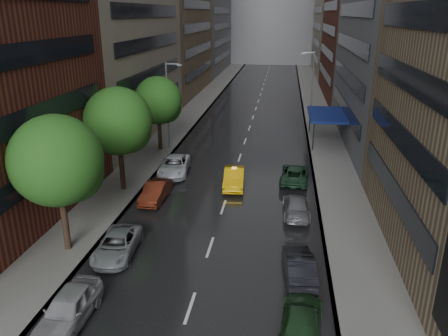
{
  "coord_description": "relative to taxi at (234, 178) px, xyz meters",
  "views": [
    {
      "loc": [
        4.14,
        -13.68,
        13.88
      ],
      "look_at": [
        0.0,
        16.4,
        3.0
      ],
      "focal_mm": 35.0,
      "sensor_mm": 36.0,
      "label": 1
    }
  ],
  "objects": [
    {
      "name": "street_lamp_left",
      "position": [
        -8.04,
        9.71,
        4.11
      ],
      "size": [
        1.74,
        0.22,
        9.0
      ],
      "color": "gray",
      "rests_on": "sidewalk_left"
    },
    {
      "name": "sidewalk_left",
      "position": [
        -9.32,
        29.71,
        -0.7
      ],
      "size": [
        4.0,
        140.0,
        0.15
      ],
      "primitive_type": "cube",
      "color": "gray",
      "rests_on": "ground"
    },
    {
      "name": "road",
      "position": [
        -0.32,
        29.71,
        -0.77
      ],
      "size": [
        14.0,
        140.0,
        0.01
      ],
      "primitive_type": "cube",
      "color": "black",
      "rests_on": "ground"
    },
    {
      "name": "building_far",
      "position": [
        -0.32,
        97.71,
        15.22
      ],
      "size": [
        40.0,
        14.0,
        32.0
      ],
      "primitive_type": "cube",
      "color": "slate",
      "rests_on": "ground"
    },
    {
      "name": "parked_cars_left",
      "position": [
        -5.72,
        -6.85,
        -0.04
      ],
      "size": [
        3.09,
        25.61,
        1.58
      ],
      "color": "#99989D",
      "rests_on": "ground"
    },
    {
      "name": "buildings_right",
      "position": [
        14.68,
        36.41,
        14.25
      ],
      "size": [
        8.05,
        109.1,
        36.0
      ],
      "color": "#937A5B",
      "rests_on": "ground"
    },
    {
      "name": "awning",
      "position": [
        8.66,
        14.71,
        2.36
      ],
      "size": [
        4.0,
        8.0,
        3.12
      ],
      "color": "navy",
      "rests_on": "sidewalk_right"
    },
    {
      "name": "tree_near",
      "position": [
        -8.92,
        -11.83,
        5.05
      ],
      "size": [
        5.35,
        5.35,
        8.52
      ],
      "color": "#382619",
      "rests_on": "ground"
    },
    {
      "name": "street_lamp_right",
      "position": [
        7.4,
        24.71,
        4.11
      ],
      "size": [
        1.74,
        0.22,
        9.0
      ],
      "color": "gray",
      "rests_on": "sidewalk_right"
    },
    {
      "name": "tree_mid",
      "position": [
        -8.92,
        -2.14,
        5.05
      ],
      "size": [
        5.35,
        5.35,
        8.52
      ],
      "color": "#382619",
      "rests_on": "ground"
    },
    {
      "name": "sidewalk_right",
      "position": [
        8.68,
        29.71,
        -0.7
      ],
      "size": [
        4.0,
        140.0,
        0.15
      ],
      "primitive_type": "cube",
      "color": "gray",
      "rests_on": "ground"
    },
    {
      "name": "parked_cars_right",
      "position": [
        5.08,
        -7.18,
        -0.09
      ],
      "size": [
        2.67,
        24.15,
        1.45
      ],
      "color": "#1B3B1D",
      "rests_on": "ground"
    },
    {
      "name": "taxi",
      "position": [
        0.0,
        0.0,
        0.0
      ],
      "size": [
        1.97,
        4.83,
        1.56
      ],
      "primitive_type": "imported",
      "rotation": [
        0.0,
        0.0,
        0.07
      ],
      "color": "#EAAD0C",
      "rests_on": "ground"
    },
    {
      "name": "tree_far",
      "position": [
        -8.92,
        9.04,
        4.56
      ],
      "size": [
        4.9,
        4.9,
        7.8
      ],
      "color": "#382619",
      "rests_on": "ground"
    }
  ]
}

